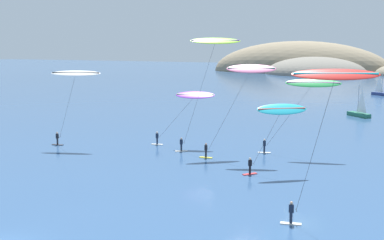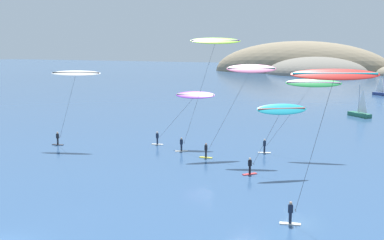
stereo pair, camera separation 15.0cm
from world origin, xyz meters
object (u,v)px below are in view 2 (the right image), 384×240
kitesurfer_white (75,78)px  kitesurfer_cyan (279,114)px  sailboat_near (358,113)px  kitesurfer_red (331,86)px  sailboat_far (383,93)px  kitesurfer_purple (192,98)px  kitesurfer_green (310,88)px  kitesurfer_pink (248,75)px  kitesurfer_lime (213,48)px

kitesurfer_white → kitesurfer_cyan: bearing=-4.9°
sailboat_near → kitesurfer_red: 57.25m
sailboat_far → kitesurfer_purple: kitesurfer_purple is taller
sailboat_near → kitesurfer_cyan: (-3.19, -43.92, 5.39)m
kitesurfer_cyan → kitesurfer_green: bearing=83.4°
kitesurfer_white → sailboat_near: bearing=54.2°
sailboat_far → kitesurfer_cyan: (-4.91, -84.10, 5.39)m
sailboat_far → kitesurfer_pink: kitesurfer_pink is taller
kitesurfer_lime → kitesurfer_pink: bearing=-26.4°
sailboat_far → kitesurfer_pink: bearing=-97.0°
sailboat_near → sailboat_far: same height
sailboat_near → kitesurfer_lime: 40.81m
kitesurfer_cyan → kitesurfer_white: bearing=175.1°
kitesurfer_red → kitesurfer_white: kitesurfer_red is taller
kitesurfer_red → kitesurfer_white: (-33.59, 14.73, -1.38)m
kitesurfer_green → kitesurfer_lime: (-11.11, -2.26, 4.48)m
kitesurfer_pink → kitesurfer_green: 7.80m
kitesurfer_cyan → kitesurfer_red: bearing=-61.4°
kitesurfer_purple → kitesurfer_white: 15.02m
sailboat_near → kitesurfer_cyan: kitesurfer_cyan is taller
kitesurfer_red → kitesurfer_purple: (-20.12, 20.87, -3.94)m
kitesurfer_cyan → kitesurfer_white: kitesurfer_white is taller
sailboat_far → kitesurfer_lime: bearing=-101.0°
kitesurfer_pink → kitesurfer_red: kitesurfer_red is taller
sailboat_near → kitesurfer_purple: size_ratio=0.70×
kitesurfer_pink → kitesurfer_purple: 9.97m
sailboat_near → kitesurfer_cyan: size_ratio=0.81×
kitesurfer_purple → kitesurfer_white: (-13.47, -6.14, 2.55)m
sailboat_far → kitesurfer_red: (1.88, -96.54, 9.39)m
kitesurfer_cyan → kitesurfer_red: size_ratio=0.63×
kitesurfer_red → kitesurfer_green: (-5.69, 21.84, -2.11)m
sailboat_far → kitesurfer_green: size_ratio=0.62×
sailboat_near → sailboat_far: bearing=87.5°
sailboat_far → kitesurfer_purple: 78.03m
sailboat_far → kitesurfer_red: 97.01m
sailboat_far → kitesurfer_white: size_ratio=0.59×
kitesurfer_purple → kitesurfer_cyan: bearing=-32.3°
kitesurfer_lime → kitesurfer_white: bearing=-163.9°
kitesurfer_cyan → kitesurfer_lime: (-10.01, 7.14, 6.37)m
kitesurfer_red → kitesurfer_lime: 25.91m
kitesurfer_green → sailboat_near: bearing=86.5°
sailboat_far → kitesurfer_green: 75.15m
sailboat_near → sailboat_far: size_ratio=1.00×
kitesurfer_green → kitesurfer_purple: bearing=-176.1°
kitesurfer_red → kitesurfer_white: bearing=156.3°
kitesurfer_pink → kitesurfer_purple: (-8.53, 3.88, -3.40)m
sailboat_far → kitesurfer_purple: size_ratio=0.70×
kitesurfer_red → kitesurfer_purple: 29.25m
kitesurfer_red → kitesurfer_purple: size_ratio=1.39×
kitesurfer_green → kitesurfer_white: 28.80m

